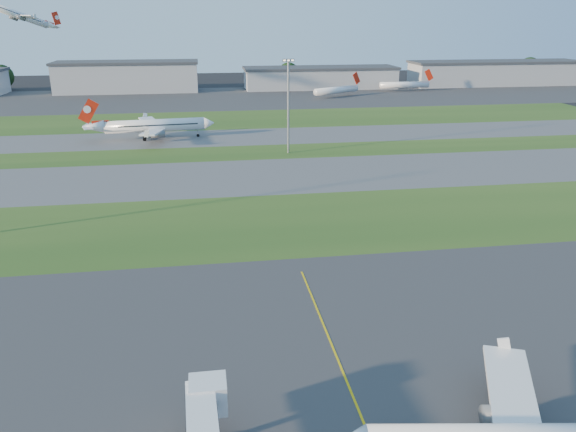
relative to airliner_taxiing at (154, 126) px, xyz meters
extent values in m
plane|color=black|center=(23.75, -133.43, -4.15)|extent=(700.00, 700.00, 0.00)
cube|color=#333335|center=(23.75, -133.43, -4.14)|extent=(300.00, 70.00, 0.01)
cube|color=#234818|center=(23.75, -81.43, -4.14)|extent=(300.00, 34.00, 0.01)
cube|color=#515154|center=(23.75, -48.43, -4.14)|extent=(300.00, 32.00, 0.01)
cube|color=#234818|center=(23.75, -23.43, -4.14)|extent=(300.00, 18.00, 0.01)
cube|color=#515154|center=(23.75, -1.43, -4.14)|extent=(300.00, 26.00, 0.01)
cube|color=#234818|center=(23.75, 31.57, -4.14)|extent=(300.00, 40.00, 0.01)
cube|color=#333335|center=(23.75, 91.57, -4.14)|extent=(400.00, 80.00, 0.01)
cube|color=gold|center=(28.75, -133.43, -4.15)|extent=(0.25, 60.00, 0.02)
cube|color=white|center=(14.25, -136.03, -0.15)|extent=(3.40, 3.00, 3.00)
cylinder|color=gray|center=(14.25, -137.93, -2.55)|extent=(0.70, 0.70, 3.20)
cube|color=white|center=(42.28, -139.30, -0.78)|extent=(9.00, 14.19, 1.41)
cylinder|color=slate|center=(40.63, -141.08, -1.78)|extent=(4.09, 2.63, 2.09)
cylinder|color=white|center=(0.36, 0.04, 0.12)|extent=(30.69, 6.82, 3.86)
cube|color=red|center=(-18.83, -1.85, 5.29)|extent=(6.59, 1.00, 7.68)
cube|color=white|center=(-1.44, 8.02, -0.39)|extent=(9.41, 15.88, 1.57)
cube|color=white|center=(0.15, -8.15, -0.39)|extent=(6.74, 15.73, 1.57)
cylinder|color=slate|center=(0.29, 5.95, -1.51)|extent=(4.47, 2.74, 2.34)
cylinder|color=slate|center=(1.44, -5.78, -1.51)|extent=(4.47, 2.74, 2.34)
cylinder|color=white|center=(-56.25, 75.73, 32.80)|extent=(20.60, 15.15, 2.90)
cube|color=red|center=(-44.23, 83.80, 36.68)|extent=(4.25, 2.98, 5.77)
cube|color=white|center=(-52.22, 71.09, 32.41)|extent=(10.78, 10.21, 1.18)
cube|color=white|center=(-59.01, 81.22, 32.41)|extent=(7.11, 11.92, 1.18)
cylinder|color=slate|center=(-54.10, 71.85, 31.58)|extent=(3.63, 3.24, 1.75)
cylinder|color=slate|center=(-59.03, 79.19, 31.58)|extent=(3.63, 3.24, 1.75)
cylinder|color=white|center=(79.21, 86.28, -0.95)|extent=(24.35, 15.28, 3.20)
cube|color=red|center=(90.62, 92.52, 3.85)|extent=(4.68, 2.75, 6.16)
cylinder|color=white|center=(118.88, 102.46, -0.95)|extent=(26.02, 3.37, 3.20)
cube|color=red|center=(131.88, 102.54, 3.85)|extent=(5.18, 0.33, 6.16)
cylinder|color=gray|center=(38.75, -25.43, 8.35)|extent=(0.60, 0.60, 25.00)
cube|color=gray|center=(38.75, -25.43, 21.25)|extent=(3.20, 0.50, 0.80)
cube|color=#FFF2CC|center=(38.75, -25.43, 21.25)|extent=(2.80, 0.70, 0.35)
cube|color=#989B9F|center=(-21.25, 121.57, 2.85)|extent=(70.00, 22.00, 14.00)
cube|color=#383A3F|center=(-21.25, 121.57, 10.45)|extent=(71.40, 23.00, 1.20)
cube|color=#989B9F|center=(78.75, 121.57, 0.85)|extent=(80.00, 22.00, 10.00)
cube|color=#383A3F|center=(78.75, 121.57, 6.45)|extent=(81.60, 23.00, 1.20)
cube|color=#989B9F|center=(178.75, 121.57, 1.85)|extent=(95.00, 22.00, 12.00)
cube|color=#383A3F|center=(178.75, 121.57, 8.45)|extent=(96.90, 23.00, 1.20)
cylinder|color=black|center=(-86.25, 136.57, -1.95)|extent=(1.00, 1.00, 4.40)
sphere|color=black|center=(-86.25, 136.57, 3.00)|extent=(12.10, 12.10, 12.10)
cylinder|color=black|center=(3.75, 132.57, -2.35)|extent=(1.00, 1.00, 3.60)
sphere|color=black|center=(3.75, 132.57, 1.70)|extent=(9.90, 9.90, 9.90)
cylinder|color=black|center=(63.75, 135.57, -2.05)|extent=(1.00, 1.00, 4.20)
sphere|color=black|center=(63.75, 135.57, 2.68)|extent=(11.55, 11.55, 11.55)
cylinder|color=black|center=(138.75, 133.57, -2.25)|extent=(1.00, 1.00, 3.80)
sphere|color=black|center=(138.75, 133.57, 2.03)|extent=(10.45, 10.45, 10.45)
cylinder|color=black|center=(208.75, 137.57, -1.85)|extent=(1.00, 1.00, 4.60)
sphere|color=black|center=(208.75, 137.57, 3.33)|extent=(12.65, 12.65, 12.65)
camera|label=1|loc=(14.97, -179.36, 32.46)|focal=35.00mm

